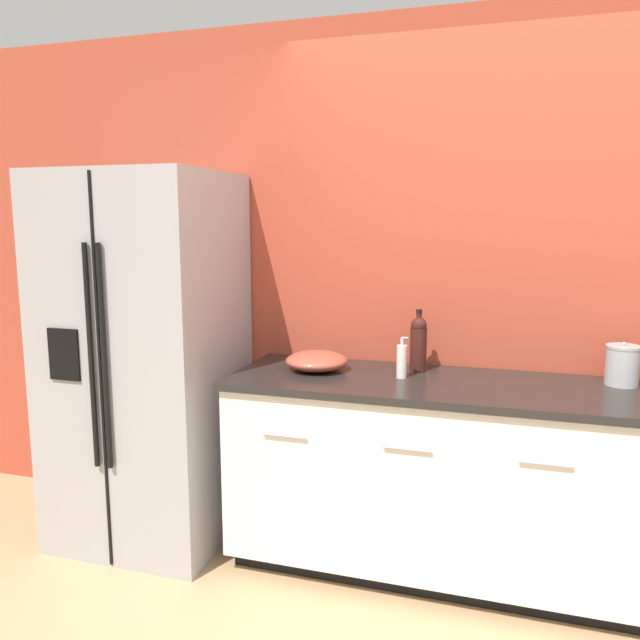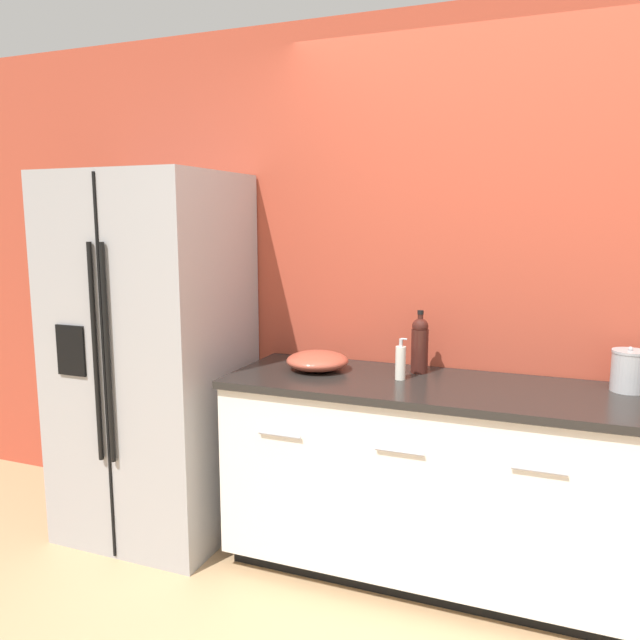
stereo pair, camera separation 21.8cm
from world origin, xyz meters
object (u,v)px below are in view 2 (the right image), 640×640
refrigerator (154,357)px  mixing_bowl (317,361)px  wine_bottle (420,344)px  soap_dispenser (400,362)px  steel_canister (629,371)px

refrigerator → mixing_bowl: bearing=6.2°
wine_bottle → soap_dispenser: 0.17m
soap_dispenser → steel_canister: size_ratio=0.99×
wine_bottle → mixing_bowl: wine_bottle is taller
steel_canister → soap_dispenser: bearing=-170.4°
wine_bottle → soap_dispenser: bearing=-108.3°
soap_dispenser → mixing_bowl: bearing=175.8°
steel_canister → refrigerator: bearing=-174.3°
wine_bottle → steel_canister: size_ratio=1.55×
refrigerator → steel_canister: (2.23, 0.22, 0.08)m
refrigerator → mixing_bowl: size_ratio=6.25×
wine_bottle → mixing_bowl: (-0.47, -0.13, -0.09)m
mixing_bowl → soap_dispenser: bearing=-4.2°
refrigerator → soap_dispenser: bearing=2.9°
refrigerator → soap_dispenser: size_ratio=9.76×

